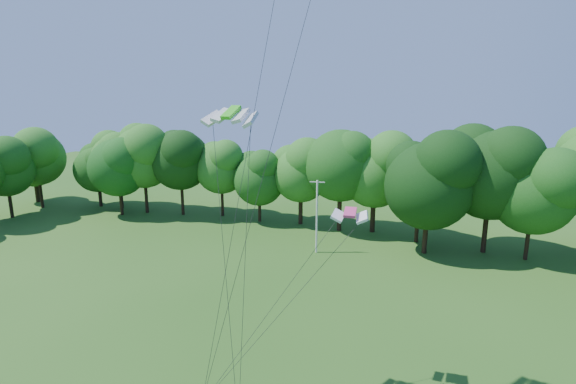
% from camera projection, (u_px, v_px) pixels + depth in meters
% --- Properties ---
extents(utility_pole, '(1.46, 0.23, 7.28)m').
position_uv_depth(utility_pole, '(317.00, 216.00, 43.47)').
color(utility_pole, silver).
rests_on(utility_pole, ground).
extents(kite_green, '(2.66, 1.38, 0.62)m').
position_uv_depth(kite_green, '(231.00, 112.00, 20.78)').
color(kite_green, '#38CA1E').
rests_on(kite_green, ground).
extents(kite_pink, '(1.91, 1.03, 0.38)m').
position_uv_depth(kite_pink, '(350.00, 212.00, 22.90)').
color(kite_pink, '#C53670').
rests_on(kite_pink, ground).
extents(tree_back_west, '(7.96, 7.96, 11.58)m').
position_uv_depth(tree_back_west, '(117.00, 159.00, 55.88)').
color(tree_back_west, '#3A2117').
rests_on(tree_back_west, ground).
extents(tree_back_center, '(9.24, 9.24, 13.43)m').
position_uv_depth(tree_back_center, '(430.00, 169.00, 42.30)').
color(tree_back_center, black).
rests_on(tree_back_center, ground).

